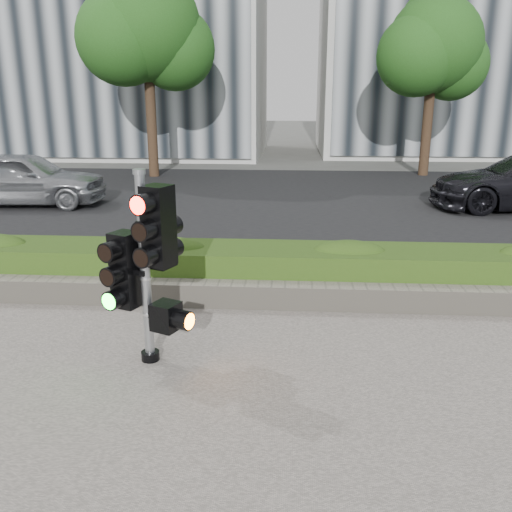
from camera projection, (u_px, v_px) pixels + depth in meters
name	position (u px, v px, depth m)	size (l,w,h in m)	color
ground	(230.00, 373.00, 5.90)	(120.00, 120.00, 0.00)	#51514C
road	(270.00, 201.00, 15.46)	(60.00, 13.00, 0.02)	black
curb	(252.00, 276.00, 8.89)	(60.00, 0.25, 0.12)	gray
stone_wall	(245.00, 295.00, 7.66)	(12.00, 0.32, 0.34)	gray
hedge	(249.00, 269.00, 8.23)	(12.00, 1.00, 0.68)	#558027
building_right	(501.00, 31.00, 27.35)	(18.00, 10.00, 12.00)	#B7B7B2
tree_left	(147.00, 30.00, 18.67)	(4.61, 4.03, 7.34)	black
tree_right	(433.00, 48.00, 19.12)	(4.10, 3.58, 6.53)	black
traffic_signal	(149.00, 259.00, 5.81)	(0.80, 0.68, 2.16)	black
car_silver	(24.00, 178.00, 14.57)	(1.72, 4.28, 1.46)	#9DA0A4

